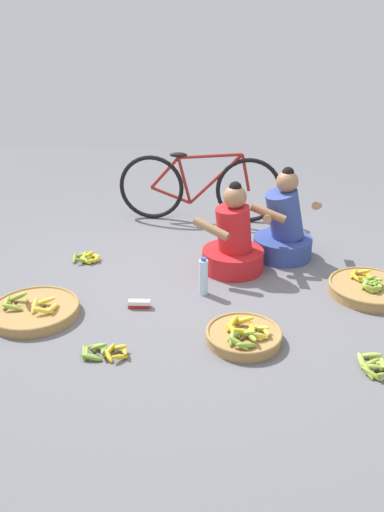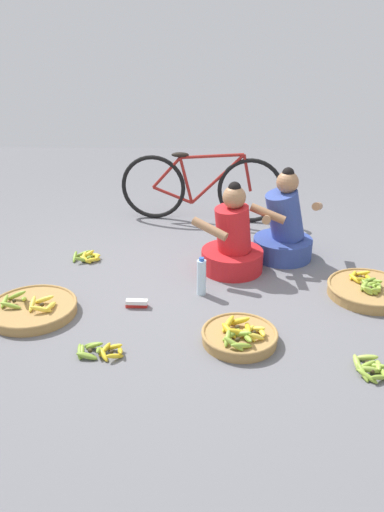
# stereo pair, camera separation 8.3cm
# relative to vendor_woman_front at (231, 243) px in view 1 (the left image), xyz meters

# --- Properties ---
(ground_plane) EXTENTS (10.00, 10.00, 0.00)m
(ground_plane) POSITION_rel_vendor_woman_front_xyz_m (-0.33, -0.30, -0.25)
(ground_plane) COLOR slate
(vendor_woman_front) EXTENTS (0.68, 0.55, 0.77)m
(vendor_woman_front) POSITION_rel_vendor_woman_front_xyz_m (0.00, 0.00, 0.00)
(vendor_woman_front) COLOR red
(vendor_woman_front) RESTS_ON ground
(vendor_woman_behind) EXTENTS (0.69, 0.53, 0.82)m
(vendor_woman_behind) POSITION_rel_vendor_woman_front_xyz_m (0.46, 0.27, 0.02)
(vendor_woman_behind) COLOR #334793
(vendor_woman_behind) RESTS_ON ground
(bicycle_leaning) EXTENTS (1.70, 0.23, 0.73)m
(bicycle_leaning) POSITION_rel_vendor_woman_front_xyz_m (-0.27, 1.21, 0.11)
(bicycle_leaning) COLOR black
(bicycle_leaning) RESTS_ON ground
(banana_basket_mid_right) EXTENTS (0.50, 0.50, 0.16)m
(banana_basket_mid_right) POSITION_rel_vendor_woman_front_xyz_m (-0.01, -1.10, -0.19)
(banana_basket_mid_right) COLOR #A87F47
(banana_basket_mid_right) RESTS_ON ground
(banana_basket_near_bicycle) EXTENTS (0.64, 0.64, 0.15)m
(banana_basket_near_bicycle) POSITION_rel_vendor_woman_front_xyz_m (-1.47, -0.76, -0.20)
(banana_basket_near_bicycle) COLOR #A87F47
(banana_basket_near_bicycle) RESTS_ON ground
(banana_basket_near_vendor) EXTENTS (0.63, 0.63, 0.15)m
(banana_basket_near_vendor) POSITION_rel_vendor_woman_front_xyz_m (1.03, -0.44, -0.19)
(banana_basket_near_vendor) COLOR #A87F47
(banana_basket_near_vendor) RESTS_ON ground
(loose_bananas_back_left) EXTENTS (0.26, 0.20, 0.09)m
(loose_bananas_back_left) POSITION_rel_vendor_woman_front_xyz_m (-1.27, 0.17, -0.22)
(loose_bananas_back_left) COLOR yellow
(loose_bananas_back_left) RESTS_ON ground
(loose_bananas_back_right) EXTENTS (0.21, 0.28, 0.08)m
(loose_bananas_back_right) POSITION_rel_vendor_woman_front_xyz_m (0.76, -1.39, -0.22)
(loose_bananas_back_right) COLOR #8CAD38
(loose_bananas_back_right) RESTS_ON ground
(loose_bananas_mid_left) EXTENTS (0.32, 0.20, 0.08)m
(loose_bananas_mid_left) POSITION_rel_vendor_woman_front_xyz_m (-0.91, -1.25, -0.22)
(loose_bananas_mid_left) COLOR olive
(loose_bananas_mid_left) RESTS_ON ground
(water_bottle) EXTENTS (0.07, 0.07, 0.31)m
(water_bottle) POSITION_rel_vendor_woman_front_xyz_m (-0.26, -0.43, -0.10)
(water_bottle) COLOR silver
(water_bottle) RESTS_ON ground
(packet_carton_stack) EXTENTS (0.16, 0.06, 0.06)m
(packet_carton_stack) POSITION_rel_vendor_woman_front_xyz_m (-0.74, -0.65, -0.22)
(packet_carton_stack) COLOR red
(packet_carton_stack) RESTS_ON ground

